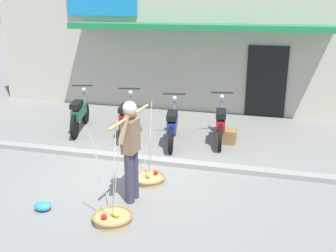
{
  "coord_description": "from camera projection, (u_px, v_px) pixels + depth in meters",
  "views": [
    {
      "loc": [
        2.46,
        -6.38,
        3.17
      ],
      "look_at": [
        0.58,
        0.6,
        0.85
      ],
      "focal_mm": 41.82,
      "sensor_mm": 36.0,
      "label": 1
    }
  ],
  "objects": [
    {
      "name": "wooden_crate",
      "position": [
        226.0,
        136.0,
        9.11
      ],
      "size": [
        0.44,
        0.36,
        0.32
      ],
      "primitive_type": "cube",
      "color": "olive",
      "rests_on": "ground"
    },
    {
      "name": "storefront_building",
      "position": [
        212.0,
        33.0,
        13.4
      ],
      "size": [
        13.0,
        6.0,
        4.2
      ],
      "color": "beige",
      "rests_on": "ground"
    },
    {
      "name": "fruit_basket_right_side",
      "position": [
        113.0,
        217.0,
        5.87
      ],
      "size": [
        0.62,
        0.62,
        1.45
      ],
      "color": "tan",
      "rests_on": "ground"
    },
    {
      "name": "motorcycle_third_in_row",
      "position": [
        173.0,
        125.0,
        8.98
      ],
      "size": [
        0.56,
        1.8,
        1.09
      ],
      "color": "black",
      "rests_on": "ground"
    },
    {
      "name": "motorcycle_second_in_row",
      "position": [
        127.0,
        117.0,
        9.56
      ],
      "size": [
        0.56,
        1.8,
        1.09
      ],
      "color": "black",
      "rests_on": "ground"
    },
    {
      "name": "sidewalk_curb",
      "position": [
        142.0,
        159.0,
        8.07
      ],
      "size": [
        20.0,
        0.24,
        0.1
      ],
      "primitive_type": "cube",
      "color": "gray",
      "rests_on": "ground"
    },
    {
      "name": "plastic_litter_bag",
      "position": [
        43.0,
        206.0,
        6.19
      ],
      "size": [
        0.28,
        0.22,
        0.14
      ],
      "primitive_type": "ellipsoid",
      "color": "#3393D1",
      "rests_on": "ground"
    },
    {
      "name": "fruit_vendor",
      "position": [
        131.0,
        145.0,
        6.24
      ],
      "size": [
        0.22,
        1.44,
        1.7
      ],
      "color": "#38384C",
      "rests_on": "ground"
    },
    {
      "name": "motorcycle_end_of_row",
      "position": [
        221.0,
        123.0,
        9.12
      ],
      "size": [
        0.54,
        1.82,
        1.09
      ],
      "color": "black",
      "rests_on": "ground"
    },
    {
      "name": "motorcycle_nearest_shop",
      "position": [
        80.0,
        113.0,
        9.88
      ],
      "size": [
        0.64,
        1.78,
        1.09
      ],
      "color": "black",
      "rests_on": "ground"
    },
    {
      "name": "ground_plane",
      "position": [
        130.0,
        175.0,
        7.45
      ],
      "size": [
        90.0,
        90.0,
        0.0
      ],
      "primitive_type": "plane",
      "color": "gray"
    },
    {
      "name": "fruit_basket_left_side",
      "position": [
        149.0,
        178.0,
        7.16
      ],
      "size": [
        0.62,
        0.62,
        1.45
      ],
      "color": "tan",
      "rests_on": "ground"
    }
  ]
}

